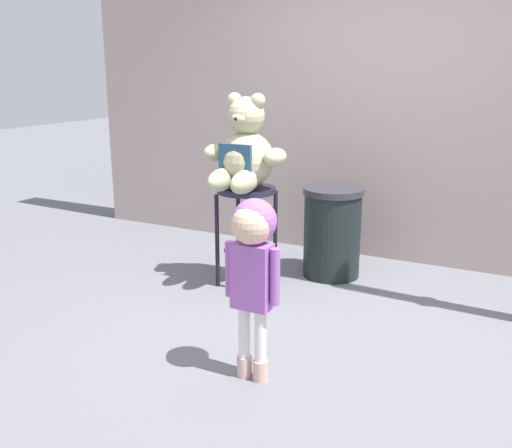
% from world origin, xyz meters
% --- Properties ---
extents(ground_plane, '(24.00, 24.00, 0.00)m').
position_xyz_m(ground_plane, '(0.00, 0.00, 0.00)').
color(ground_plane, slate).
extents(building_wall, '(6.03, 0.30, 3.15)m').
position_xyz_m(building_wall, '(0.00, 1.95, 1.58)').
color(building_wall, '#A8958E').
rests_on(building_wall, ground_plane).
extents(bar_stool_with_teddy, '(0.44, 0.44, 0.76)m').
position_xyz_m(bar_stool_with_teddy, '(-0.78, 0.71, 0.55)').
color(bar_stool_with_teddy, '#1E1D2E').
rests_on(bar_stool_with_teddy, ground_plane).
extents(teddy_bear, '(0.65, 0.58, 0.69)m').
position_xyz_m(teddy_bear, '(-0.78, 0.68, 1.02)').
color(teddy_bear, '#AFAD84').
rests_on(teddy_bear, bar_stool_with_teddy).
extents(child_walking, '(0.31, 0.25, 0.99)m').
position_xyz_m(child_walking, '(-0.07, -0.54, 0.72)').
color(child_walking, '#D0A49A').
rests_on(child_walking, ground_plane).
extents(trash_bin, '(0.48, 0.48, 0.72)m').
position_xyz_m(trash_bin, '(-0.25, 1.17, 0.36)').
color(trash_bin, black).
rests_on(trash_bin, ground_plane).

